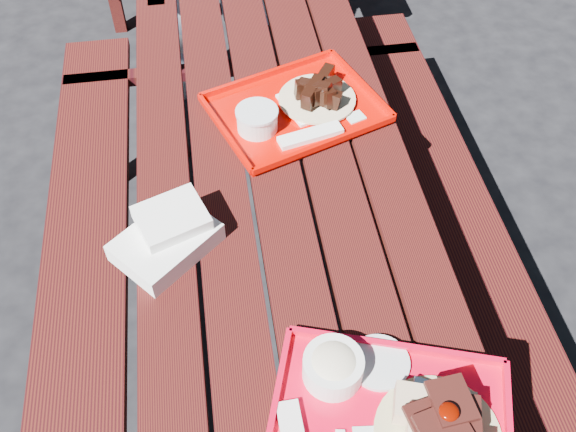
% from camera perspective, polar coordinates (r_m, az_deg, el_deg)
% --- Properties ---
extents(ground, '(60.00, 60.00, 0.00)m').
position_cam_1_polar(ground, '(2.29, -0.58, -10.41)').
color(ground, black).
rests_on(ground, ground).
extents(picnic_table_near, '(1.41, 2.40, 0.75)m').
position_cam_1_polar(picnic_table_near, '(1.82, -0.72, -1.68)').
color(picnic_table_near, '#44140D').
rests_on(picnic_table_near, ground).
extents(near_tray, '(0.56, 0.49, 0.15)m').
position_cam_1_polar(near_tray, '(1.32, 9.17, -16.86)').
color(near_tray, red).
rests_on(near_tray, picnic_table_near).
extents(far_tray, '(0.56, 0.49, 0.08)m').
position_cam_1_polar(far_tray, '(1.87, 0.58, 9.53)').
color(far_tray, '#D80800').
rests_on(far_tray, picnic_table_near).
extents(white_cloth, '(0.28, 0.28, 0.09)m').
position_cam_1_polar(white_cloth, '(1.55, -10.64, -1.71)').
color(white_cloth, white).
rests_on(white_cloth, picnic_table_near).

